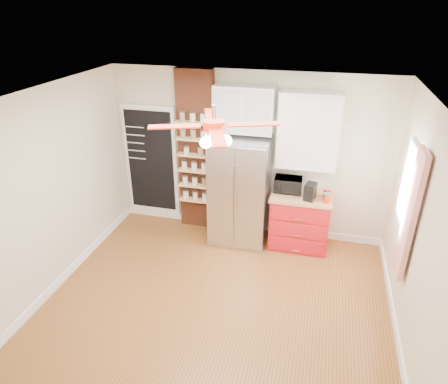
% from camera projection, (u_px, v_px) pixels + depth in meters
% --- Properties ---
extents(floor, '(4.50, 4.50, 0.00)m').
position_uv_depth(floor, '(216.00, 303.00, 5.30)').
color(floor, brown).
rests_on(floor, ground).
extents(ceiling, '(4.50, 4.50, 0.00)m').
position_uv_depth(ceiling, '(214.00, 100.00, 4.11)').
color(ceiling, white).
rests_on(ceiling, wall_back).
extents(wall_back, '(4.50, 0.02, 2.70)m').
position_uv_depth(wall_back, '(248.00, 156.00, 6.45)').
color(wall_back, beige).
rests_on(wall_back, floor).
extents(wall_front, '(4.50, 0.02, 2.70)m').
position_uv_depth(wall_front, '(143.00, 342.00, 2.97)').
color(wall_front, beige).
rests_on(wall_front, floor).
extents(wall_left, '(0.02, 4.00, 2.70)m').
position_uv_depth(wall_left, '(49.00, 193.00, 5.21)').
color(wall_left, beige).
rests_on(wall_left, floor).
extents(wall_right, '(0.02, 4.00, 2.70)m').
position_uv_depth(wall_right, '(421.00, 240.00, 4.20)').
color(wall_right, beige).
rests_on(wall_right, floor).
extents(chalkboard, '(0.95, 0.05, 1.95)m').
position_uv_depth(chalkboard, '(151.00, 161.00, 6.90)').
color(chalkboard, white).
rests_on(chalkboard, wall_back).
extents(brick_pillar, '(0.60, 0.16, 2.70)m').
position_uv_depth(brick_pillar, '(197.00, 153.00, 6.57)').
color(brick_pillar, brown).
rests_on(brick_pillar, floor).
extents(fridge, '(0.90, 0.70, 1.75)m').
position_uv_depth(fridge, '(240.00, 191.00, 6.34)').
color(fridge, '#BCBBC1').
rests_on(fridge, floor).
extents(upper_glass_cabinet, '(0.90, 0.35, 0.70)m').
position_uv_depth(upper_glass_cabinet, '(244.00, 109.00, 5.95)').
color(upper_glass_cabinet, white).
rests_on(upper_glass_cabinet, wall_back).
extents(red_cabinet, '(0.94, 0.64, 0.90)m').
position_uv_depth(red_cabinet, '(299.00, 220.00, 6.36)').
color(red_cabinet, red).
rests_on(red_cabinet, floor).
extents(upper_shelf_unit, '(0.90, 0.30, 1.15)m').
position_uv_depth(upper_shelf_unit, '(308.00, 131.00, 5.88)').
color(upper_shelf_unit, white).
rests_on(upper_shelf_unit, wall_back).
extents(window, '(0.04, 0.75, 1.05)m').
position_uv_depth(window, '(409.00, 187.00, 4.90)').
color(window, white).
rests_on(window, wall_right).
extents(curtain, '(0.06, 0.40, 1.55)m').
position_uv_depth(curtain, '(410.00, 215.00, 4.48)').
color(curtain, red).
rests_on(curtain, wall_right).
extents(ceiling_fan, '(1.40, 1.40, 0.44)m').
position_uv_depth(ceiling_fan, '(214.00, 126.00, 4.23)').
color(ceiling_fan, silver).
rests_on(ceiling_fan, ceiling).
extents(toaster_oven, '(0.43, 0.30, 0.24)m').
position_uv_depth(toaster_oven, '(288.00, 185.00, 6.23)').
color(toaster_oven, black).
rests_on(toaster_oven, red_cabinet).
extents(coffee_maker, '(0.19, 0.24, 0.26)m').
position_uv_depth(coffee_maker, '(310.00, 192.00, 5.98)').
color(coffee_maker, black).
rests_on(coffee_maker, red_cabinet).
extents(canister_left, '(0.13, 0.13, 0.13)m').
position_uv_depth(canister_left, '(327.00, 198.00, 5.92)').
color(canister_left, red).
rests_on(canister_left, red_cabinet).
extents(canister_right, '(0.14, 0.14, 0.15)m').
position_uv_depth(canister_right, '(327.00, 194.00, 6.04)').
color(canister_right, '#BD0A11').
rests_on(canister_right, red_cabinet).
extents(pantry_jar_oats, '(0.11, 0.11, 0.12)m').
position_uv_depth(pantry_jar_oats, '(186.00, 151.00, 6.41)').
color(pantry_jar_oats, beige).
rests_on(pantry_jar_oats, brick_pillar).
extents(pantry_jar_beans, '(0.10, 0.10, 0.12)m').
position_uv_depth(pantry_jar_beans, '(201.00, 152.00, 6.37)').
color(pantry_jar_beans, '#9C6A4F').
rests_on(pantry_jar_beans, brick_pillar).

